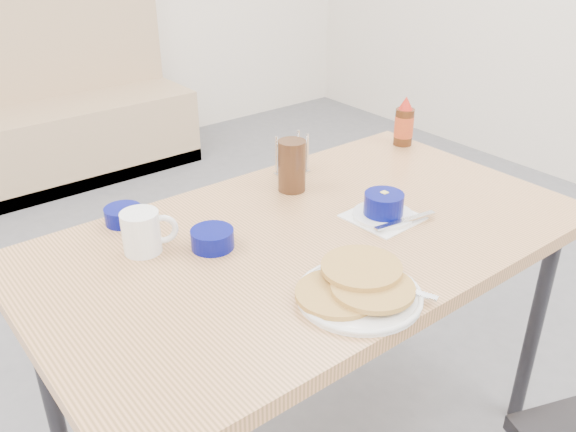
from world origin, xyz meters
TOP-DOWN VIEW (x-y plane):
  - booth_bench at (0.00, 2.78)m, footprint 1.90×0.56m
  - dining_table at (0.00, 0.25)m, footprint 1.40×0.80m
  - pancake_plate at (-0.10, -0.02)m, footprint 0.26×0.26m
  - coffee_mug at (-0.37, 0.43)m, footprint 0.13×0.09m
  - grits_setting at (0.20, 0.19)m, footprint 0.20×0.18m
  - creamer_bowl at (-0.35, 0.59)m, footprint 0.10×0.10m
  - butter_bowl at (-0.23, 0.34)m, footprint 0.10×0.10m
  - amber_tumbler at (0.12, 0.48)m, footprint 0.10×0.10m
  - condiment_caddy at (0.19, 0.57)m, footprint 0.10×0.06m
  - syrup_bottle at (0.64, 0.53)m, footprint 0.06×0.06m

SIDE VIEW (x-z plane):
  - booth_bench at x=0.00m, z-range -0.26..0.96m
  - dining_table at x=0.00m, z-range 0.32..1.08m
  - pancake_plate at x=-0.10m, z-range 0.76..0.80m
  - creamer_bowl at x=-0.35m, z-range 0.76..0.80m
  - butter_bowl at x=-0.23m, z-range 0.76..0.81m
  - grits_setting at x=0.20m, z-range 0.75..0.83m
  - condiment_caddy at x=0.19m, z-range 0.74..0.86m
  - coffee_mug at x=-0.37m, z-range 0.76..0.86m
  - syrup_bottle at x=0.64m, z-range 0.75..0.92m
  - amber_tumbler at x=0.12m, z-range 0.76..0.91m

